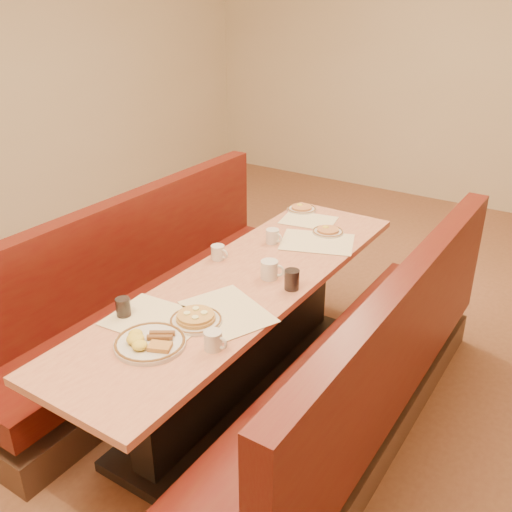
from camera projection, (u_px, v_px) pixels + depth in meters
The scene contains 19 objects.
ground at pixel (246, 390), 3.43m from camera, with size 8.00×8.00×0.00m, color #9E6647.
room_envelope at pixel (242, 51), 2.60m from camera, with size 6.04×8.04×2.82m.
diner_table at pixel (245, 338), 3.27m from camera, with size 0.70×2.50×0.75m.
booth_left at pixel (150, 304), 3.64m from camera, with size 0.55×2.50×1.05m.
booth_right at pixel (363, 384), 2.91m from camera, with size 0.55×2.50×1.05m.
placemat_near_left at pixel (156, 320), 2.73m from camera, with size 0.46×0.34×0.00m, color beige.
placemat_near_right at pixel (228, 311), 2.80m from camera, with size 0.44×0.33×0.00m, color beige.
placemat_far_left at pixel (309, 220), 3.89m from camera, with size 0.36×0.27×0.00m, color beige.
placemat_far_right at pixel (317, 242), 3.56m from camera, with size 0.44×0.33×0.00m, color beige.
pancake_plate at pixel (196, 319), 2.71m from camera, with size 0.25×0.25×0.06m.
eggs_plate at pixel (149, 342), 2.54m from camera, with size 0.32×0.32×0.06m.
extra_plate_mid at pixel (328, 231), 3.69m from camera, with size 0.20×0.20×0.04m.
extra_plate_far at pixel (302, 209), 4.06m from camera, with size 0.21×0.21×0.04m.
coffee_mug_a at pixel (214, 340), 2.50m from camera, with size 0.12×0.08×0.09m.
coffee_mug_b at pixel (218, 252), 3.33m from camera, with size 0.11×0.08×0.08m.
coffee_mug_c at pixel (270, 269), 3.11m from camera, with size 0.13×0.10×0.10m.
coffee_mug_d at pixel (273, 236), 3.54m from camera, with size 0.12×0.08×0.09m.
soda_tumbler_near at pixel (123, 307), 2.75m from camera, with size 0.07×0.07×0.10m.
soda_tumbler_mid at pixel (292, 280), 3.00m from camera, with size 0.08×0.08×0.11m.
Camera 1 is at (1.56, -2.27, 2.21)m, focal length 40.00 mm.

